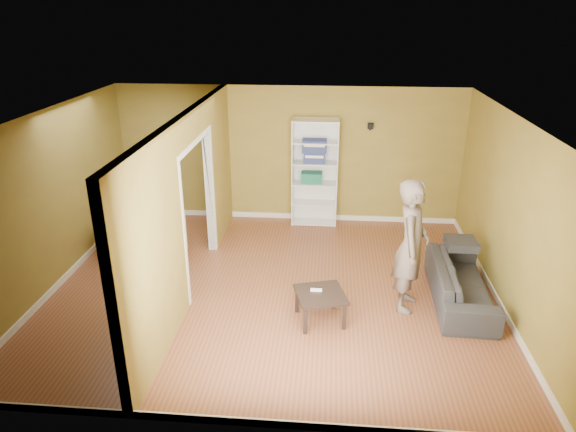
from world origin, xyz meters
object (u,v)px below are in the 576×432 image
object	(u,v)px
bookshelf	(315,172)
dining_table	(148,222)
sofa	(461,277)
chair_near	(140,243)
chair_far	(166,218)
person	(412,235)
chair_left	(107,229)
coffee_table	(320,297)

from	to	relation	value
bookshelf	dining_table	size ratio (longest dim) A/B	1.81
sofa	chair_near	bearing A→B (deg)	87.42
bookshelf	dining_table	bearing A→B (deg)	-147.43
bookshelf	chair_far	xyz separation A→B (m)	(-2.57, -1.19, -0.54)
person	bookshelf	xyz separation A→B (m)	(-1.41, 2.93, -0.09)
dining_table	chair_left	bearing A→B (deg)	175.15
dining_table	chair_left	size ratio (longest dim) A/B	1.26
chair_far	coffee_table	bearing A→B (deg)	144.66
dining_table	chair_near	bearing A→B (deg)	-84.09
bookshelf	chair_far	world-z (taller)	bookshelf
dining_table	chair_near	xyz separation A→B (m)	(0.06, -0.58, -0.10)
person	chair_far	distance (m)	4.39
coffee_table	dining_table	world-z (taller)	dining_table
sofa	person	bearing A→B (deg)	108.26
sofa	dining_table	distance (m)	4.99
chair_near	chair_left	bearing A→B (deg)	139.79
person	chair_left	bearing A→B (deg)	89.16
sofa	bookshelf	size ratio (longest dim) A/B	0.95
person	chair_near	world-z (taller)	person
sofa	chair_far	bearing A→B (deg)	74.62
person	chair_left	distance (m)	5.07
dining_table	chair_near	world-z (taller)	chair_near
sofa	bookshelf	world-z (taller)	bookshelf
sofa	dining_table	bearing A→B (deg)	80.85
person	dining_table	distance (m)	4.30
dining_table	bookshelf	bearing A→B (deg)	32.57
sofa	dining_table	xyz separation A→B (m)	(-4.89, 0.99, 0.26)
person	bookshelf	world-z (taller)	person
dining_table	chair_near	distance (m)	0.59
person	coffee_table	world-z (taller)	person
chair_near	chair_far	distance (m)	1.11
coffee_table	chair_left	xyz separation A→B (m)	(-3.66, 1.74, 0.09)
chair_far	chair_left	bearing A→B (deg)	30.89
bookshelf	chair_left	size ratio (longest dim) A/B	2.28
sofa	chair_far	size ratio (longest dim) A/B	2.02
chair_near	chair_far	bearing A→B (deg)	84.63
sofa	chair_far	xyz separation A→B (m)	(-4.76, 1.52, 0.11)
chair_near	chair_far	size ratio (longest dim) A/B	1.09
person	dining_table	world-z (taller)	person
sofa	person	distance (m)	1.10
chair_left	chair_near	xyz separation A→B (m)	(0.82, -0.64, 0.08)
chair_left	chair_near	world-z (taller)	chair_near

